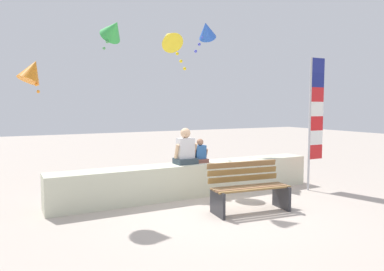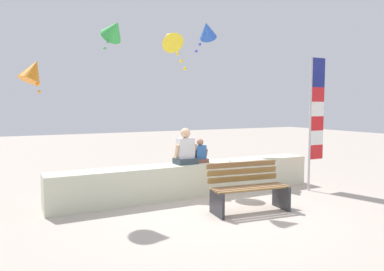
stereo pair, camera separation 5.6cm
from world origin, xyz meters
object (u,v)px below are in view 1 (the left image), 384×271
Objects in this scene: person_adult at (185,150)px; flag_banner at (314,114)px; kite_yellow at (170,39)px; kite_green at (113,29)px; person_child at (200,153)px; park_bench at (249,189)px; kite_orange at (32,71)px; kite_blue at (206,31)px.

person_adult is 3.08m from flag_banner.
kite_green is at bearing 119.91° from kite_yellow.
person_adult is 0.37m from person_child.
park_bench is at bearing -83.74° from person_child.
park_bench is 6.32m from kite_orange.
park_bench is at bearing -163.38° from flag_banner.
person_child is 2.78m from flag_banner.
park_bench is 4.88m from kite_blue.
kite_blue is (1.48, 1.70, 2.94)m from person_adult.
park_bench is 5.95m from kite_green.
kite_orange is 4.64m from kite_blue.
kite_green is 2.54m from kite_blue.
person_child is 3.66m from kite_blue.
kite_orange reaches higher than person_child.
kite_orange is at bearing 143.32° from flag_banner.
kite_yellow is 1.29m from kite_blue.
kite_blue is at bearing -32.27° from kite_green.
person_adult is at bearing -77.81° from kite_green.
kite_blue is at bearing 73.45° from park_bench.
park_bench is 2.78m from flag_banner.
kite_green is (-1.18, 4.59, 3.60)m from park_bench.
flag_banner is 3.34× the size of kite_blue.
kite_green reaches higher than person_child.
kite_yellow is (0.28, 1.41, 2.58)m from person_adult.
person_child is at bearing -123.61° from kite_blue.
person_adult is at bearing -101.31° from kite_yellow.
kite_orange reaches higher than park_bench.
kite_orange is at bearing 147.48° from kite_yellow.
flag_banner is at bearing -41.00° from kite_yellow.
kite_yellow is 1.17× the size of kite_orange.
person_adult reaches higher than park_bench.
kite_orange reaches higher than flag_banner.
flag_banner is (2.87, -0.83, 0.74)m from person_adult.
kite_yellow is (-0.07, 1.41, 2.68)m from person_child.
kite_green is at bearing 108.39° from person_child.
kite_green is 0.87× the size of kite_yellow.
kite_orange is at bearing 129.23° from person_adult.
person_adult is 0.85× the size of kite_blue.
person_child is 0.47× the size of kite_yellow.
kite_orange is (-2.06, 0.27, -1.18)m from kite_green.
person_adult is (-0.52, 1.53, 0.59)m from park_bench.
kite_yellow is (-0.24, 2.95, 3.17)m from park_bench.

